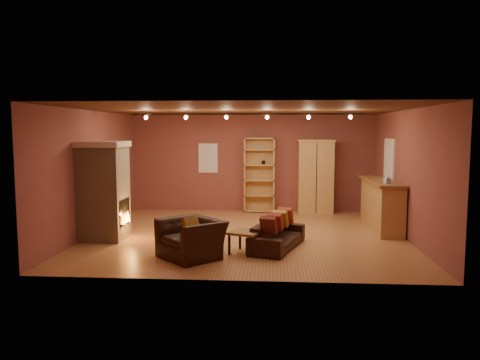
# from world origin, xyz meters

# --- Properties ---
(floor) EXTENTS (7.00, 7.00, 0.00)m
(floor) POSITION_xyz_m (0.00, 0.00, 0.00)
(floor) COLOR #9B6337
(floor) RESTS_ON ground
(ceiling) EXTENTS (7.00, 7.00, 0.00)m
(ceiling) POSITION_xyz_m (0.00, 0.00, 2.80)
(ceiling) COLOR #57321B
(ceiling) RESTS_ON back_wall
(back_wall) EXTENTS (7.00, 0.02, 2.80)m
(back_wall) POSITION_xyz_m (0.00, 3.25, 1.40)
(back_wall) COLOR brown
(back_wall) RESTS_ON floor
(left_wall) EXTENTS (0.02, 6.50, 2.80)m
(left_wall) POSITION_xyz_m (-3.50, 0.00, 1.40)
(left_wall) COLOR brown
(left_wall) RESTS_ON floor
(right_wall) EXTENTS (0.02, 6.50, 2.80)m
(right_wall) POSITION_xyz_m (3.50, 0.00, 1.40)
(right_wall) COLOR brown
(right_wall) RESTS_ON floor
(fireplace) EXTENTS (1.01, 0.98, 2.12)m
(fireplace) POSITION_xyz_m (-3.04, -0.60, 1.06)
(fireplace) COLOR tan
(fireplace) RESTS_ON floor
(back_window) EXTENTS (0.56, 0.04, 0.86)m
(back_window) POSITION_xyz_m (-1.30, 3.23, 1.55)
(back_window) COLOR white
(back_window) RESTS_ON back_wall
(bookcase) EXTENTS (0.88, 0.34, 2.15)m
(bookcase) POSITION_xyz_m (0.21, 3.14, 1.09)
(bookcase) COLOR tan
(bookcase) RESTS_ON floor
(armoire) EXTENTS (1.04, 0.59, 2.10)m
(armoire) POSITION_xyz_m (1.82, 2.98, 1.06)
(armoire) COLOR tan
(armoire) RESTS_ON floor
(bar_counter) EXTENTS (0.65, 2.46, 1.18)m
(bar_counter) POSITION_xyz_m (3.20, 0.91, 0.60)
(bar_counter) COLOR tan
(bar_counter) RESTS_ON floor
(tissue_box) EXTENTS (0.15, 0.15, 0.22)m
(tissue_box) POSITION_xyz_m (3.15, 0.21, 1.27)
(tissue_box) COLOR #86B5D6
(tissue_box) RESTS_ON bar_counter
(right_window) EXTENTS (0.05, 0.90, 1.00)m
(right_window) POSITION_xyz_m (3.47, 1.40, 1.65)
(right_window) COLOR white
(right_window) RESTS_ON right_wall
(loveseat) EXTENTS (1.04, 1.83, 0.74)m
(loveseat) POSITION_xyz_m (0.69, -1.13, 0.36)
(loveseat) COLOR black
(loveseat) RESTS_ON floor
(armchair) EXTENTS (1.28, 1.29, 0.96)m
(armchair) POSITION_xyz_m (-0.90, -1.97, 0.48)
(armchair) COLOR black
(armchair) RESTS_ON floor
(coffee_table) EXTENTS (0.73, 0.73, 0.43)m
(coffee_table) POSITION_xyz_m (0.08, -1.56, 0.37)
(coffee_table) COLOR olive
(coffee_table) RESTS_ON floor
(track_rail) EXTENTS (5.20, 0.09, 0.13)m
(track_rail) POSITION_xyz_m (0.00, 0.20, 2.69)
(track_rail) COLOR black
(track_rail) RESTS_ON ceiling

